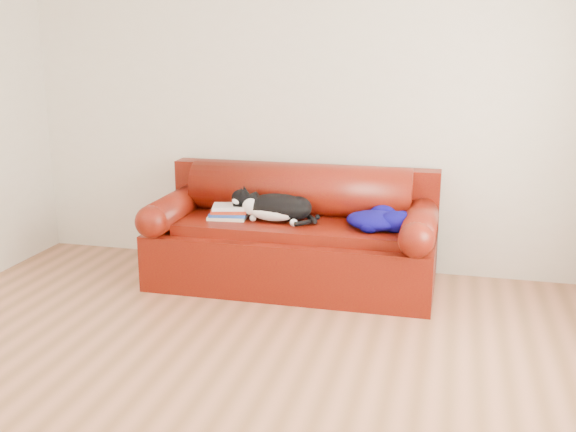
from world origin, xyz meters
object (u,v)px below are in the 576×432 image
sofa_base (293,254)px  cat (277,208)px  book_stack (229,212)px  blanket (378,219)px

sofa_base → cat: cat is taller
cat → book_stack: bearing=178.2°
sofa_base → blanket: blanket is taller
book_stack → cat: cat is taller
sofa_base → cat: 0.38m
sofa_base → blanket: 0.72m
book_stack → blanket: blanket is taller
book_stack → cat: size_ratio=0.43×
sofa_base → blanket: size_ratio=4.22×
sofa_base → blanket: bearing=-6.0°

